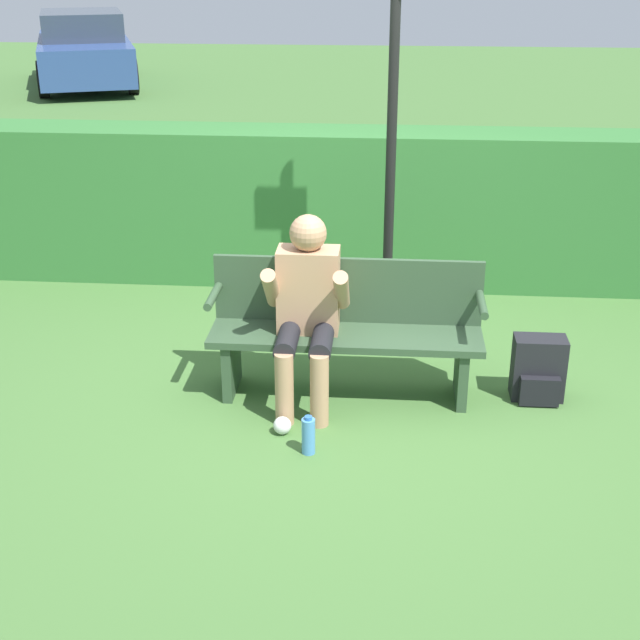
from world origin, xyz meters
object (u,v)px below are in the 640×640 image
object	(u,v)px
person_seated	(307,303)
water_bottle	(308,436)
signpost	(392,116)
backpack	(538,370)
park_bench	(346,327)
parked_car	(84,50)

from	to	relation	value
person_seated	water_bottle	xyz separation A→B (m)	(0.07, -0.65, -0.53)
water_bottle	signpost	size ratio (longest dim) A/B	0.09
person_seated	backpack	bearing A→B (deg)	4.41
signpost	park_bench	bearing A→B (deg)	-103.41
signpost	parked_car	size ratio (longest dim) A/B	0.61
park_bench	water_bottle	bearing A→B (deg)	-101.95
park_bench	person_seated	world-z (taller)	person_seated
parked_car	park_bench	bearing A→B (deg)	-174.95
person_seated	water_bottle	bearing A→B (deg)	-84.05
park_bench	backpack	xyz separation A→B (m)	(1.20, -0.01, -0.24)
water_bottle	person_seated	bearing A→B (deg)	95.95
signpost	parked_car	world-z (taller)	signpost
park_bench	person_seated	bearing A→B (deg)	-152.11
park_bench	parked_car	xyz separation A→B (m)	(-5.74, 12.36, 0.23)
person_seated	parked_car	distance (m)	13.64
person_seated	park_bench	bearing A→B (deg)	27.89
person_seated	water_bottle	size ratio (longest dim) A/B	4.99
park_bench	person_seated	size ratio (longest dim) A/B	1.45
backpack	signpost	distance (m)	1.96
park_bench	signpost	xyz separation A→B (m)	(0.24, 1.02, 1.12)
person_seated	parked_car	bearing A→B (deg)	113.81
backpack	water_bottle	xyz separation A→B (m)	(-1.36, -0.76, -0.08)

